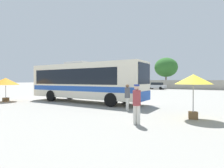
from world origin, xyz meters
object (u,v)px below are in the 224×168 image
vendor_umbrella_secondary_yellow (193,81)px  parked_car_leftmost_white (132,86)px  roadside_tree_midleft (166,67)px  vendor_umbrella_near_gate_orange (6,82)px  parked_car_second_silver (156,86)px  passenger_waiting_on_apron (137,102)px  roadside_tree_left (138,73)px  coach_bus_cream_blue (84,81)px  attendant_by_bus_door (127,96)px

vendor_umbrella_secondary_yellow → parked_car_leftmost_white: size_ratio=0.51×
roadside_tree_midleft → vendor_umbrella_secondary_yellow: bearing=-74.4°
vendor_umbrella_near_gate_orange → parked_car_second_silver: (5.67, 29.49, -1.05)m
passenger_waiting_on_apron → roadside_tree_left: (-16.59, 40.98, 3.17)m
vendor_umbrella_near_gate_orange → coach_bus_cream_blue: bearing=26.8°
coach_bus_cream_blue → roadside_tree_left: bearing=104.5°
vendor_umbrella_near_gate_orange → roadside_tree_left: (-2.53, 39.01, 2.33)m
attendant_by_bus_door → passenger_waiting_on_apron: size_ratio=0.96×
roadside_tree_left → roadside_tree_midleft: (8.09, -0.60, 1.24)m
vendor_umbrella_secondary_yellow → parked_car_second_silver: vendor_umbrella_secondary_yellow is taller
vendor_umbrella_secondary_yellow → roadside_tree_midleft: 39.40m
coach_bus_cream_blue → vendor_umbrella_near_gate_orange: 7.48m
attendant_by_bus_door → vendor_umbrella_near_gate_orange: size_ratio=0.73×
passenger_waiting_on_apron → parked_car_leftmost_white: (-14.32, 31.86, -0.27)m
passenger_waiting_on_apron → vendor_umbrella_near_gate_orange: (-14.06, 1.97, 0.83)m
coach_bus_cream_blue → roadside_tree_left: 36.88m
passenger_waiting_on_apron → vendor_umbrella_near_gate_orange: bearing=172.0°
coach_bus_cream_blue → passenger_waiting_on_apron: size_ratio=6.35×
attendant_by_bus_door → vendor_umbrella_secondary_yellow: 4.16m
roadside_tree_midleft → attendant_by_bus_door: bearing=-80.0°
roadside_tree_left → coach_bus_cream_blue: bearing=-75.5°
vendor_umbrella_secondary_yellow → roadside_tree_left: roadside_tree_left is taller
vendor_umbrella_secondary_yellow → roadside_tree_left: bearing=115.9°
vendor_umbrella_near_gate_orange → parked_car_second_silver: vendor_umbrella_near_gate_orange is taller
passenger_waiting_on_apron → parked_car_leftmost_white: size_ratio=0.40×
coach_bus_cream_blue → passenger_waiting_on_apron: coach_bus_cream_blue is taller
coach_bus_cream_blue → attendant_by_bus_door: coach_bus_cream_blue is taller
roadside_tree_midleft → parked_car_second_silver: bearing=-89.3°
coach_bus_cream_blue → attendant_by_bus_door: 5.94m
parked_car_leftmost_white → roadside_tree_left: size_ratio=0.74×
passenger_waiting_on_apron → parked_car_leftmost_white: passenger_waiting_on_apron is taller
parked_car_leftmost_white → roadside_tree_left: roadside_tree_left is taller
passenger_waiting_on_apron → roadside_tree_midleft: (-8.50, 40.38, 4.41)m
parked_car_leftmost_white → roadside_tree_midleft: size_ratio=0.57×
attendant_by_bus_door → vendor_umbrella_near_gate_orange: vendor_umbrella_near_gate_orange is taller
coach_bus_cream_blue → vendor_umbrella_near_gate_orange: size_ratio=4.83×
coach_bus_cream_blue → vendor_umbrella_secondary_yellow: bearing=-16.3°
parked_car_leftmost_white → attendant_by_bus_door: bearing=-66.7°
roadside_tree_left → parked_car_second_silver: bearing=-49.3°
coach_bus_cream_blue → vendor_umbrella_secondary_yellow: 9.82m
parked_car_leftmost_white → coach_bus_cream_blue: bearing=-75.3°
attendant_by_bus_door → parked_car_second_silver: 29.06m
vendor_umbrella_near_gate_orange → roadside_tree_left: 39.16m
vendor_umbrella_near_gate_orange → roadside_tree_left: bearing=93.7°
passenger_waiting_on_apron → vendor_umbrella_near_gate_orange: size_ratio=0.76×
coach_bus_cream_blue → parked_car_second_silver: 26.17m
attendant_by_bus_door → passenger_waiting_on_apron: bearing=-58.0°
coach_bus_cream_blue → parked_car_second_silver: bearing=92.2°
attendant_by_bus_door → passenger_waiting_on_apron: (1.96, -3.13, 0.05)m
vendor_umbrella_secondary_yellow → passenger_waiting_on_apron: bearing=-128.4°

